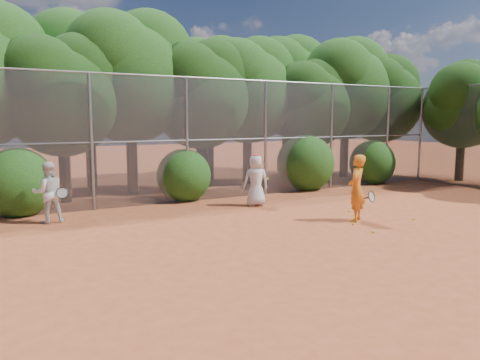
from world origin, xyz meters
TOP-DOWN VIEW (x-y plane):
  - ground at (0.00, 0.00)m, footprint 80.00×80.00m
  - fence_back at (-0.12, 6.00)m, footprint 20.05×0.09m
  - tree_2 at (-4.45, 7.83)m, footprint 3.99×3.47m
  - tree_3 at (-1.94, 8.84)m, footprint 4.89×4.26m
  - tree_4 at (0.55, 8.24)m, footprint 4.19×3.64m
  - tree_5 at (3.06, 9.04)m, footprint 4.51×3.92m
  - tree_6 at (5.55, 8.03)m, footprint 3.86×3.36m
  - tree_7 at (8.06, 8.64)m, footprint 4.77×4.14m
  - tree_8 at (10.05, 8.34)m, footprint 4.25×3.70m
  - tree_10 at (-2.93, 11.05)m, footprint 5.15×4.48m
  - tree_11 at (2.06, 10.64)m, footprint 4.64×4.03m
  - tree_12 at (6.56, 11.24)m, footprint 5.02×4.37m
  - tree_13 at (11.45, 5.03)m, footprint 3.86×3.36m
  - bush_0 at (-6.00, 6.30)m, footprint 2.00×2.00m
  - bush_1 at (-1.00, 6.30)m, footprint 1.80×1.80m
  - bush_2 at (4.00, 6.30)m, footprint 2.20×2.20m
  - bush_3 at (7.50, 6.30)m, footprint 1.90×1.90m
  - player_yellow at (1.69, 1.05)m, footprint 0.90×0.71m
  - player_teen at (0.54, 4.23)m, footprint 0.89×0.72m
  - player_white at (-5.39, 4.80)m, footprint 0.85×0.70m
  - ball_0 at (2.35, 2.01)m, footprint 0.07×0.07m
  - ball_1 at (1.30, 0.73)m, footprint 0.07×0.07m
  - ball_2 at (3.11, 0.37)m, footprint 0.07×0.07m
  - ball_3 at (1.11, -0.17)m, footprint 0.07×0.07m
  - ball_4 at (4.67, 4.26)m, footprint 0.07×0.07m

SIDE VIEW (x-z plane):
  - ground at x=0.00m, z-range 0.00..0.00m
  - ball_0 at x=2.35m, z-range 0.00..0.07m
  - ball_1 at x=1.30m, z-range 0.00..0.07m
  - ball_2 at x=3.11m, z-range 0.00..0.07m
  - ball_3 at x=1.11m, z-range 0.00..0.07m
  - ball_4 at x=4.67m, z-range 0.00..0.07m
  - player_white at x=-5.39m, z-range 0.00..1.59m
  - player_teen at x=0.54m, z-range -0.01..1.61m
  - player_yellow at x=1.69m, z-range 0.00..1.76m
  - bush_1 at x=-1.00m, z-range 0.00..1.80m
  - bush_3 at x=7.50m, z-range 0.00..1.90m
  - bush_0 at x=-6.00m, z-range 0.00..2.00m
  - bush_2 at x=4.00m, z-range 0.00..2.20m
  - fence_back at x=-0.12m, z-range 0.04..4.06m
  - tree_6 at x=5.55m, z-range 0.82..6.11m
  - tree_13 at x=11.45m, z-range 0.82..6.11m
  - tree_2 at x=-4.45m, z-range 0.85..6.32m
  - tree_4 at x=0.55m, z-range 0.89..6.62m
  - tree_8 at x=10.05m, z-range 0.91..6.73m
  - tree_5 at x=3.06m, z-range 0.96..7.13m
  - tree_11 at x=2.06m, z-range 0.99..7.34m
  - tree_7 at x=8.06m, z-range 1.02..7.54m
  - tree_3 at x=-1.94m, z-range 1.04..7.75m
  - tree_12 at x=6.56m, z-range 1.07..7.95m
  - tree_10 at x=-2.93m, z-range 1.10..8.16m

